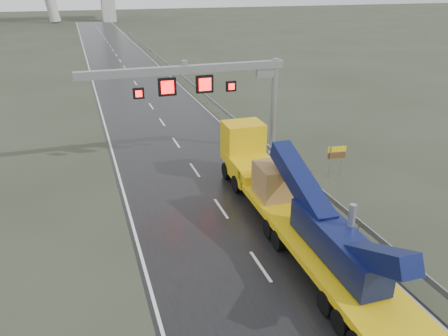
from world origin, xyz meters
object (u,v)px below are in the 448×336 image
object	(u,v)px
striped_barrier	(257,141)
sign_gantry	(214,84)
heavy_haul_truck	(286,196)
exit_sign_pair	(337,155)

from	to	relation	value
striped_barrier	sign_gantry	bearing A→B (deg)	-179.69
sign_gantry	heavy_haul_truck	bearing A→B (deg)	-86.48
sign_gantry	exit_sign_pair	world-z (taller)	sign_gantry
heavy_haul_truck	sign_gantry	bearing A→B (deg)	94.88
heavy_haul_truck	striped_barrier	bearing A→B (deg)	76.08
exit_sign_pair	striped_barrier	world-z (taller)	exit_sign_pair
exit_sign_pair	striped_barrier	bearing A→B (deg)	121.20
heavy_haul_truck	exit_sign_pair	bearing A→B (deg)	39.70
heavy_haul_truck	striped_barrier	xyz separation A→B (m)	(3.23, 11.81, -1.24)
heavy_haul_truck	exit_sign_pair	world-z (taller)	heavy_haul_truck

